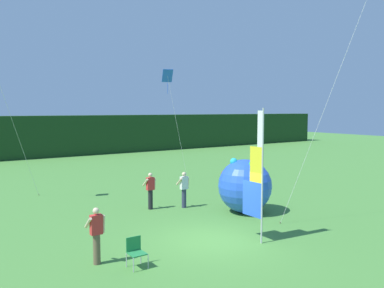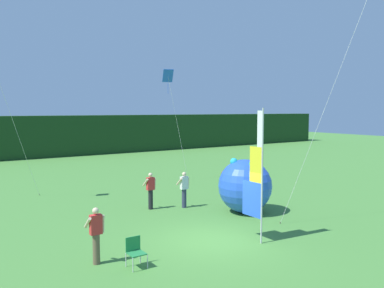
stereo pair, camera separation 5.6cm
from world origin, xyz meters
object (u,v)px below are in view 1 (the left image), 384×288
(person_near_banner, at_px, (96,234))
(person_mid_field, at_px, (184,189))
(folding_chair, at_px, (136,250))
(person_far_left, at_px, (150,190))
(banner_flag, at_px, (256,178))
(kite_blue_diamond_0, at_px, (168,80))
(inflatable_balloon, at_px, (245,186))

(person_near_banner, relative_size, person_mid_field, 1.01)
(folding_chair, bearing_deg, person_far_left, 57.91)
(banner_flag, height_order, kite_blue_diamond_0, kite_blue_diamond_0)
(person_mid_field, relative_size, kite_blue_diamond_0, 0.24)
(person_mid_field, xyz_separation_m, inflatable_balloon, (1.82, -2.33, 0.31))
(kite_blue_diamond_0, bearing_deg, inflatable_balloon, -98.54)
(banner_flag, distance_m, person_mid_field, 5.75)
(person_near_banner, bearing_deg, folding_chair, -43.86)
(banner_flag, height_order, folding_chair, banner_flag)
(person_near_banner, relative_size, inflatable_balloon, 0.70)
(person_far_left, bearing_deg, banner_flag, -81.40)
(inflatable_balloon, distance_m, kite_blue_diamond_0, 10.60)
(kite_blue_diamond_0, bearing_deg, person_far_left, -127.57)
(banner_flag, height_order, inflatable_balloon, banner_flag)
(person_near_banner, height_order, person_mid_field, person_near_banner)
(banner_flag, xyz_separation_m, kite_blue_diamond_0, (3.72, 12.25, 4.33))
(inflatable_balloon, relative_size, kite_blue_diamond_0, 0.34)
(person_mid_field, xyz_separation_m, kite_blue_diamond_0, (3.17, 6.70, 5.70))
(banner_flag, distance_m, kite_blue_diamond_0, 13.52)
(person_far_left, relative_size, folding_chair, 1.96)
(banner_flag, bearing_deg, person_far_left, 98.60)
(folding_chair, bearing_deg, person_mid_field, 45.35)
(banner_flag, bearing_deg, kite_blue_diamond_0, 73.09)
(inflatable_balloon, bearing_deg, kite_blue_diamond_0, 81.46)
(folding_chair, relative_size, kite_blue_diamond_0, 0.12)
(banner_flag, relative_size, person_near_banner, 2.72)
(person_near_banner, relative_size, person_far_left, 1.01)
(folding_chair, distance_m, kite_blue_diamond_0, 15.79)
(person_mid_field, height_order, folding_chair, person_mid_field)
(banner_flag, xyz_separation_m, person_mid_field, (0.55, 5.56, -1.37))
(person_near_banner, height_order, kite_blue_diamond_0, kite_blue_diamond_0)
(inflatable_balloon, height_order, kite_blue_diamond_0, kite_blue_diamond_0)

